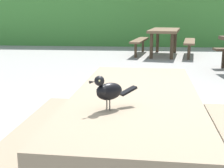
{
  "coord_description": "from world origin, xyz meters",
  "views": [
    {
      "loc": [
        -0.1,
        -2.14,
        1.24
      ],
      "look_at": [
        -0.25,
        -0.43,
        0.84
      ],
      "focal_mm": 50.48,
      "sensor_mm": 36.0,
      "label": 1
    }
  ],
  "objects": [
    {
      "name": "hedge_wall",
      "position": [
        0.0,
        9.69,
        1.07
      ],
      "size": [
        28.0,
        1.32,
        2.13
      ],
      "primitive_type": "cube",
      "color": "#428438",
      "rests_on": "ground"
    },
    {
      "name": "picnic_table_foreground",
      "position": [
        -0.11,
        -0.24,
        0.56
      ],
      "size": [
        1.75,
        1.83,
        0.74
      ],
      "color": "#84725B",
      "rests_on": "ground"
    },
    {
      "name": "bird_grackle",
      "position": [
        -0.25,
        -0.59,
        0.84
      ],
      "size": [
        0.24,
        0.2,
        0.18
      ],
      "color": "black",
      "rests_on": "picnic_table_foreground"
    },
    {
      "name": "picnic_table_mid_right",
      "position": [
        0.59,
        6.88,
        0.56
      ],
      "size": [
        1.94,
        1.96,
        0.74
      ],
      "color": "brown",
      "rests_on": "ground"
    }
  ]
}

